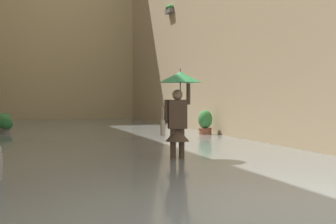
% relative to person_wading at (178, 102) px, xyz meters
% --- Properties ---
extents(ground_plane, '(60.00, 60.00, 0.00)m').
position_rel_person_wading_xyz_m(ground_plane, '(0.38, -6.75, -1.35)').
color(ground_plane, '#605B56').
extents(flood_water, '(8.17, 28.98, 0.19)m').
position_rel_person_wading_xyz_m(flood_water, '(0.38, -6.75, -1.25)').
color(flood_water, slate).
rests_on(flood_water, ground_plane).
extents(building_facade_far, '(10.97, 1.80, 13.21)m').
position_rel_person_wading_xyz_m(building_facade_far, '(0.38, -19.14, 5.26)').
color(building_facade_far, tan).
rests_on(building_facade_far, ground_plane).
extents(person_wading, '(0.87, 0.87, 2.04)m').
position_rel_person_wading_xyz_m(person_wading, '(0.00, 0.00, 0.00)').
color(person_wading, '#4C4233').
rests_on(person_wading, ground_plane).
extents(potted_plant_mid_right, '(0.57, 0.57, 0.77)m').
position_rel_person_wading_xyz_m(potted_plant_mid_right, '(3.73, -11.72, -0.91)').
color(potted_plant_mid_right, brown).
rests_on(potted_plant_mid_right, ground_plane).
extents(potted_plant_near_left, '(0.49, 0.49, 1.00)m').
position_rel_person_wading_xyz_m(potted_plant_near_left, '(-2.91, -5.78, -0.82)').
color(potted_plant_near_left, '#9E563D').
rests_on(potted_plant_near_left, ground_plane).
extents(potted_plant_far_right, '(0.48, 0.48, 0.67)m').
position_rel_person_wading_xyz_m(potted_plant_far_right, '(3.57, -8.41, -0.95)').
color(potted_plant_far_right, '#66605B').
rests_on(potted_plant_far_right, ground_plane).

